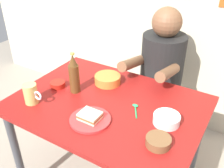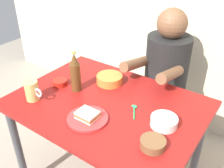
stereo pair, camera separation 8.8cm
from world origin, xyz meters
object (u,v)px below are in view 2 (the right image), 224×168
at_px(dining_table, 107,115).
at_px(plate_orange, 88,119).
at_px(beer_mug, 32,91).
at_px(beer_bottle, 76,73).
at_px(sambal_bowl_red, 60,82).
at_px(stool, 162,109).
at_px(sandwich, 87,115).
at_px(person_seated, 167,64).

xyz_separation_m(dining_table, plate_orange, (0.01, -0.19, 0.10)).
bearing_deg(beer_mug, beer_bottle, 59.17).
height_order(beer_bottle, sambal_bowl_red, beer_bottle).
bearing_deg(plate_orange, stool, 84.40).
distance_m(stool, beer_mug, 1.08).
xyz_separation_m(sandwich, sambal_bowl_red, (-0.38, 0.17, -0.01)).
bearing_deg(sambal_bowl_red, dining_table, 2.45).
relative_size(stool, person_seated, 0.63).
bearing_deg(person_seated, stool, 90.00).
height_order(dining_table, sandwich, sandwich).
bearing_deg(dining_table, person_seated, 81.70).
xyz_separation_m(stool, beer_mug, (-0.47, -0.86, 0.45)).
height_order(person_seated, beer_bottle, person_seated).
height_order(sandwich, beer_mug, beer_mug).
bearing_deg(sambal_bowl_red, stool, 54.62).
bearing_deg(beer_mug, stool, 61.45).
bearing_deg(person_seated, beer_bottle, -118.12).
height_order(person_seated, plate_orange, person_seated).
distance_m(person_seated, plate_orange, 0.81).
xyz_separation_m(plate_orange, sambal_bowl_red, (-0.38, 0.17, 0.01)).
bearing_deg(sandwich, beer_mug, -174.39).
bearing_deg(dining_table, beer_mug, -148.83).
bearing_deg(beer_mug, person_seated, 61.13).
bearing_deg(person_seated, dining_table, -98.30).
distance_m(beer_bottle, sambal_bowl_red, 0.17).
distance_m(stool, person_seated, 0.42).
bearing_deg(person_seated, plate_orange, -95.68).
height_order(beer_mug, beer_bottle, beer_bottle).
xyz_separation_m(beer_mug, sambal_bowl_red, (0.01, 0.21, -0.04)).
xyz_separation_m(stool, sandwich, (-0.08, -0.82, 0.42)).
height_order(dining_table, sambal_bowl_red, sambal_bowl_red).
distance_m(person_seated, beer_bottle, 0.70).
height_order(plate_orange, beer_bottle, beer_bottle).
bearing_deg(person_seated, beer_mug, -118.87).
xyz_separation_m(person_seated, sambal_bowl_red, (-0.46, -0.63, -0.01)).
bearing_deg(sandwich, sambal_bowl_red, 155.29).
xyz_separation_m(dining_table, person_seated, (0.09, 0.62, 0.12)).
bearing_deg(plate_orange, dining_table, 92.96).
bearing_deg(stool, sambal_bowl_red, -125.38).
bearing_deg(plate_orange, sambal_bowl_red, 155.29).
bearing_deg(beer_bottle, plate_orange, -37.92).
bearing_deg(sandwich, beer_bottle, 142.08).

